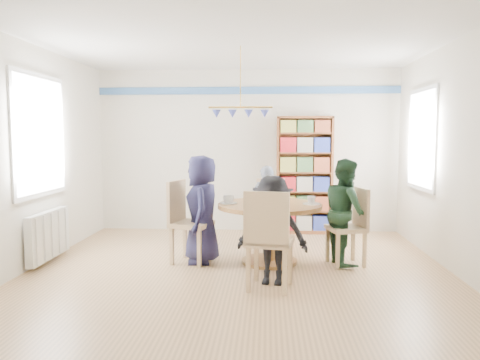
# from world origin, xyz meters

# --- Properties ---
(ground) EXTENTS (5.00, 5.00, 0.00)m
(ground) POSITION_xyz_m (0.00, 0.00, 0.00)
(ground) COLOR tan
(room_shell) EXTENTS (5.00, 5.00, 5.00)m
(room_shell) POSITION_xyz_m (-0.26, 0.87, 1.65)
(room_shell) COLOR white
(room_shell) RESTS_ON ground
(radiator) EXTENTS (0.12, 1.00, 0.60)m
(radiator) POSITION_xyz_m (-2.42, 0.30, 0.35)
(radiator) COLOR silver
(radiator) RESTS_ON ground
(dining_table) EXTENTS (1.30, 1.30, 0.75)m
(dining_table) POSITION_xyz_m (0.37, 0.44, 0.56)
(dining_table) COLOR olive
(dining_table) RESTS_ON ground
(chair_left) EXTENTS (0.56, 0.56, 1.03)m
(chair_left) POSITION_xyz_m (-0.69, 0.41, 0.57)
(chair_left) COLOR tan
(chair_left) RESTS_ON ground
(chair_right) EXTENTS (0.51, 0.51, 0.96)m
(chair_right) POSITION_xyz_m (1.39, 0.43, 0.53)
(chair_right) COLOR tan
(chair_right) RESTS_ON ground
(chair_far) EXTENTS (0.45, 0.45, 0.96)m
(chair_far) POSITION_xyz_m (0.40, 1.50, 0.53)
(chair_far) COLOR tan
(chair_far) RESTS_ON ground
(chair_near) EXTENTS (0.54, 0.54, 1.04)m
(chair_near) POSITION_xyz_m (0.35, -0.64, 0.57)
(chair_near) COLOR tan
(chair_near) RESTS_ON ground
(person_left) EXTENTS (0.50, 0.70, 1.35)m
(person_left) POSITION_xyz_m (-0.48, 0.42, 0.68)
(person_left) COLOR #171632
(person_left) RESTS_ON ground
(person_right) EXTENTS (0.59, 0.71, 1.32)m
(person_right) POSITION_xyz_m (1.31, 0.45, 0.66)
(person_right) COLOR #1A3420
(person_right) RESTS_ON ground
(person_far) EXTENTS (0.46, 0.33, 1.17)m
(person_far) POSITION_xyz_m (0.33, 1.38, 0.59)
(person_far) COLOR gray
(person_far) RESTS_ON ground
(person_near) EXTENTS (0.82, 0.55, 1.17)m
(person_near) POSITION_xyz_m (0.40, -0.42, 0.59)
(person_near) COLOR black
(person_near) RESTS_ON ground
(bookshelf) EXTENTS (0.91, 0.27, 1.91)m
(bookshelf) POSITION_xyz_m (0.94, 2.34, 0.94)
(bookshelf) COLOR brown
(bookshelf) RESTS_ON ground
(tableware) EXTENTS (1.25, 1.25, 0.33)m
(tableware) POSITION_xyz_m (0.34, 0.46, 0.82)
(tableware) COLOR white
(tableware) RESTS_ON dining_table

